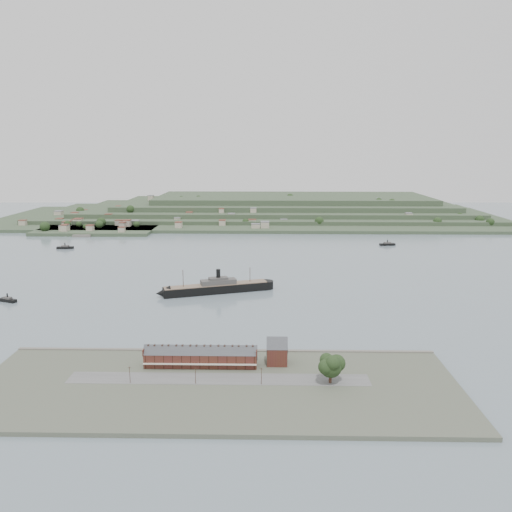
{
  "coord_description": "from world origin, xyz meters",
  "views": [
    {
      "loc": [
        21.82,
        -396.0,
        107.11
      ],
      "look_at": [
        13.08,
        30.0,
        14.59
      ],
      "focal_mm": 35.0,
      "sensor_mm": 36.0,
      "label": 1
    }
  ],
  "objects_px": {
    "steamship": "(213,288)",
    "tugboat": "(8,300)",
    "gabled_building": "(277,351)",
    "terrace_row": "(201,357)",
    "fig_tree": "(332,365)"
  },
  "relations": [
    {
      "from": "gabled_building",
      "to": "tugboat",
      "type": "distance_m",
      "value": 215.95
    },
    {
      "from": "terrace_row",
      "to": "fig_tree",
      "type": "relative_size",
      "value": 3.91
    },
    {
      "from": "terrace_row",
      "to": "tugboat",
      "type": "distance_m",
      "value": 186.23
    },
    {
      "from": "steamship",
      "to": "tugboat",
      "type": "distance_m",
      "value": 146.31
    },
    {
      "from": "steamship",
      "to": "fig_tree",
      "type": "bearing_deg",
      "value": -65.18
    },
    {
      "from": "steamship",
      "to": "fig_tree",
      "type": "relative_size",
      "value": 6.17
    },
    {
      "from": "terrace_row",
      "to": "steamship",
      "type": "relative_size",
      "value": 0.63
    },
    {
      "from": "steamship",
      "to": "tugboat",
      "type": "xyz_separation_m",
      "value": [
        -144.11,
        -25.18,
        -2.47
      ]
    },
    {
      "from": "terrace_row",
      "to": "steamship",
      "type": "distance_m",
      "value": 133.24
    },
    {
      "from": "steamship",
      "to": "gabled_building",
      "type": "bearing_deg",
      "value": -70.7
    },
    {
      "from": "steamship",
      "to": "tugboat",
      "type": "relative_size",
      "value": 6.12
    },
    {
      "from": "gabled_building",
      "to": "tugboat",
      "type": "height_order",
      "value": "gabled_building"
    },
    {
      "from": "tugboat",
      "to": "fig_tree",
      "type": "bearing_deg",
      "value": -30.34
    },
    {
      "from": "terrace_row",
      "to": "steamship",
      "type": "xyz_separation_m",
      "value": [
        -7.65,
        132.99,
        -2.84
      ]
    },
    {
      "from": "tugboat",
      "to": "gabled_building",
      "type": "bearing_deg",
      "value": -28.74
    }
  ]
}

